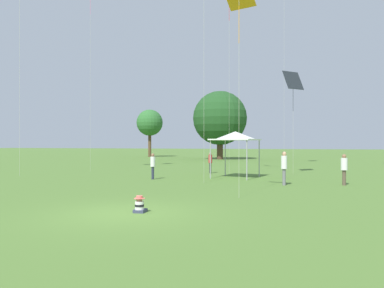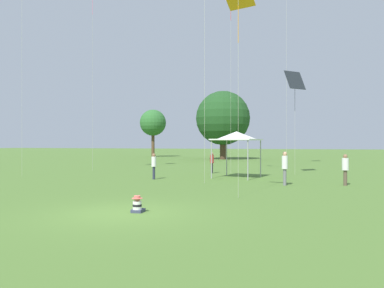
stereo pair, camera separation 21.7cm
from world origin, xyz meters
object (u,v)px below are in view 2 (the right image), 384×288
at_px(person_standing_0, 345,167).
at_px(person_standing_2, 212,161).
at_px(person_standing_1, 154,164).
at_px(canopy_tent, 237,136).
at_px(distant_tree_0, 223,118).
at_px(distant_tree_1, 153,123).
at_px(seated_toddler, 137,205).
at_px(kite_6, 231,5).
at_px(kite_1, 295,81).
at_px(person_standing_3, 285,165).
at_px(kite_7, 238,0).

relative_size(person_standing_0, person_standing_2, 1.06).
bearing_deg(person_standing_1, canopy_tent, -44.36).
distance_m(distant_tree_0, distant_tree_1, 15.00).
xyz_separation_m(person_standing_0, distant_tree_1, (-28.01, 36.27, 4.74)).
bearing_deg(seated_toddler, distant_tree_0, 95.27).
xyz_separation_m(person_standing_2, distant_tree_0, (-5.41, 24.60, 4.88)).
bearing_deg(kite_6, person_standing_1, 176.70).
bearing_deg(distant_tree_0, kite_1, -64.57).
distance_m(person_standing_1, kite_6, 13.54).
height_order(kite_1, kite_6, kite_6).
bearing_deg(person_standing_0, canopy_tent, 30.97).
xyz_separation_m(seated_toddler, person_standing_3, (3.76, 9.49, 0.85)).
xyz_separation_m(canopy_tent, kite_1, (3.42, 3.73, 3.96)).
bearing_deg(kite_6, canopy_tent, -134.93).
distance_m(kite_1, kite_7, 12.79).
height_order(kite_6, distant_tree_0, kite_6).
bearing_deg(person_standing_2, canopy_tent, 140.65).
xyz_separation_m(seated_toddler, distant_tree_1, (-21.23, 46.76, 5.48)).
relative_size(kite_1, kite_7, 0.86).
bearing_deg(distant_tree_0, person_standing_2, -77.59).
bearing_deg(distant_tree_1, kite_1, -50.09).
distance_m(person_standing_0, kite_6, 15.05).
height_order(person_standing_1, distant_tree_1, distant_tree_1).
distance_m(person_standing_2, person_standing_3, 8.83).
bearing_deg(kite_1, canopy_tent, -134.61).
bearing_deg(distant_tree_1, canopy_tent, -57.29).
bearing_deg(distant_tree_1, person_standing_2, -58.08).
xyz_separation_m(kite_1, kite_7, (-1.43, -12.63, 1.38)).
height_order(person_standing_1, kite_7, kite_7).
relative_size(canopy_tent, distant_tree_0, 0.32).
bearing_deg(person_standing_3, kite_6, 136.57).
bearing_deg(canopy_tent, kite_6, 108.99).
xyz_separation_m(person_standing_0, kite_1, (-2.96, 6.33, 5.67)).
distance_m(kite_7, distant_tree_0, 37.88).
bearing_deg(person_standing_3, kite_7, -90.87).
distance_m(canopy_tent, kite_7, 10.57).
bearing_deg(seated_toddler, distant_tree_1, 109.20).
relative_size(person_standing_1, distant_tree_0, 0.17).
bearing_deg(kite_7, distant_tree_1, -1.70).
bearing_deg(person_standing_0, person_standing_1, 53.75).
bearing_deg(distant_tree_1, person_standing_0, -52.32).
xyz_separation_m(person_standing_2, canopy_tent, (2.51, -2.99, 1.75)).
bearing_deg(kite_7, person_standing_1, 16.21).
relative_size(person_standing_3, distant_tree_1, 0.22).
height_order(person_standing_2, distant_tree_1, distant_tree_1).
relative_size(person_standing_0, kite_1, 0.22).
distance_m(canopy_tent, distant_tree_0, 28.88).
bearing_deg(person_standing_3, distant_tree_0, 123.51).
height_order(person_standing_0, kite_1, kite_1).
distance_m(person_standing_1, kite_1, 11.77).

